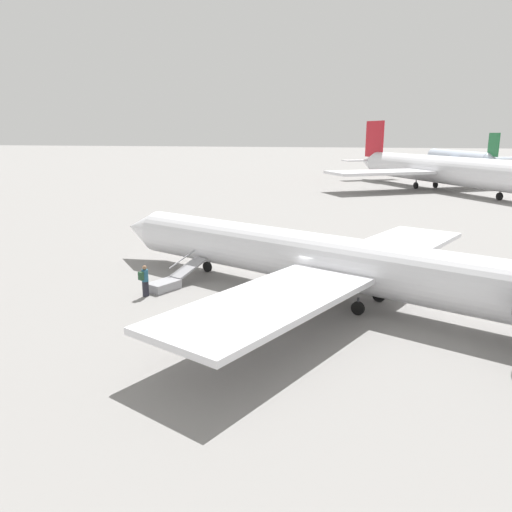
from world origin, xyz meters
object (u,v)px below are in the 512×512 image
object	(u,v)px
airplane_main	(342,262)
passenger	(145,279)
airplane_far_left	(459,157)
boarding_stairs	(169,282)
airplane_far_right	(438,169)

from	to	relation	value
airplane_main	passenger	distance (m)	10.57
airplane_main	airplane_far_left	size ratio (longest dim) A/B	0.76
boarding_stairs	airplane_far_left	bearing A→B (deg)	8.91
airplane_main	passenger	bearing A→B (deg)	32.88
airplane_main	boarding_stairs	xyz separation A→B (m)	(9.71, -0.03, -1.76)
airplane_main	boarding_stairs	size ratio (longest dim) A/B	7.62
airplane_main	passenger	size ratio (longest dim) A/B	17.88
airplane_main	passenger	world-z (taller)	airplane_main
airplane_far_left	airplane_far_right	xyz separation A→B (m)	(11.41, 60.80, 0.65)
airplane_far_right	boarding_stairs	size ratio (longest dim) A/B	10.34
airplane_far_left	passenger	distance (m)	124.15
airplane_far_left	airplane_main	bearing A→B (deg)	153.33
airplane_far_left	passenger	xyz separation A→B (m)	(32.20, 119.89, -1.61)
airplane_main	boarding_stairs	distance (m)	9.87
airplane_far_left	boarding_stairs	world-z (taller)	airplane_far_left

